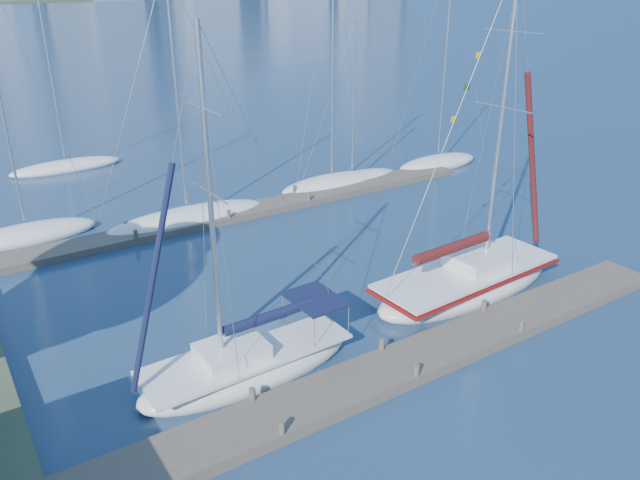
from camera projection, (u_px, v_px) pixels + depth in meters
ground at (398, 372)px, 21.00m from camera, size 700.00×700.00×0.00m
near_dock at (398, 367)px, 20.92m from camera, size 26.00×2.00×0.40m
far_dock at (239, 212)px, 34.22m from camera, size 30.00×1.80×0.36m
sailboat_navy at (246, 350)px, 20.45m from camera, size 7.65×2.70×11.85m
sailboat_maroon at (468, 271)px, 25.76m from camera, size 9.23×3.43×13.65m
bg_boat_0 at (27, 234)px, 31.16m from camera, size 7.07×4.31×14.82m
bg_boat_1 at (188, 218)px, 33.20m from camera, size 9.10×3.61×13.18m
bg_boat_3 at (332, 183)px, 38.60m from camera, size 7.40×4.61×14.40m
bg_boat_4 at (352, 179)px, 39.46m from camera, size 6.97×2.79×10.13m
bg_boat_5 at (438, 162)px, 42.66m from camera, size 6.87×4.77×14.17m
bg_boat_6 at (66, 166)px, 42.02m from camera, size 7.42×4.70×11.03m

